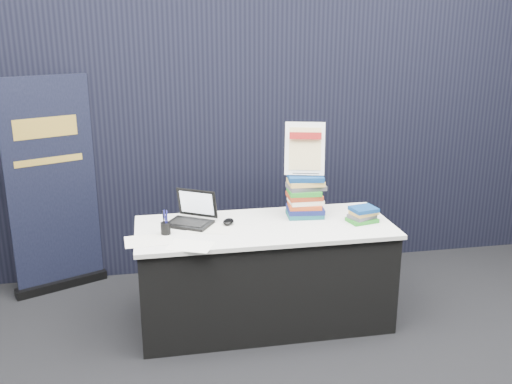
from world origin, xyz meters
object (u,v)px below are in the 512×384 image
(laptop, at_px, (189,216))
(pullup_banner, at_px, (54,199))
(book_stack_tall, at_px, (305,196))
(info_sign, at_px, (305,149))
(stacking_chair, at_px, (322,207))
(book_stack_short, at_px, (363,215))
(display_table, at_px, (264,274))

(laptop, height_order, pullup_banner, pullup_banner)
(laptop, relative_size, book_stack_tall, 1.22)
(info_sign, bearing_deg, book_stack_tall, -74.97)
(info_sign, xyz_separation_m, stacking_chair, (0.37, 0.71, -0.69))
(book_stack_short, distance_m, pullup_banner, 2.43)
(book_stack_short, xyz_separation_m, pullup_banner, (-2.25, 0.92, -0.03))
(book_stack_tall, distance_m, pullup_banner, 2.01)
(book_stack_tall, bearing_deg, info_sign, 90.00)
(display_table, distance_m, laptop, 0.69)
(book_stack_short, bearing_deg, info_sign, 147.86)
(display_table, bearing_deg, laptop, 164.92)
(info_sign, distance_m, stacking_chair, 1.06)
(display_table, bearing_deg, pullup_banner, 150.83)
(display_table, bearing_deg, book_stack_short, -4.92)
(book_stack_tall, relative_size, book_stack_short, 1.37)
(pullup_banner, bearing_deg, display_table, -53.42)
(display_table, relative_size, book_stack_tall, 5.83)
(info_sign, bearing_deg, display_table, -136.71)
(laptop, bearing_deg, display_table, 16.20)
(book_stack_tall, distance_m, book_stack_short, 0.44)
(book_stack_short, xyz_separation_m, info_sign, (-0.38, 0.24, 0.44))
(book_stack_tall, height_order, info_sign, info_sign)
(laptop, bearing_deg, pullup_banner, 176.07)
(book_stack_short, relative_size, stacking_chair, 0.23)
(book_stack_short, bearing_deg, pullup_banner, 157.70)
(book_stack_tall, distance_m, stacking_chair, 0.90)
(display_table, xyz_separation_m, pullup_banner, (-1.54, 0.86, 0.39))
(stacking_chair, bearing_deg, laptop, -147.76)
(book_stack_short, bearing_deg, laptop, 170.69)
(display_table, height_order, book_stack_short, book_stack_short)
(info_sign, relative_size, pullup_banner, 0.22)
(book_stack_short, bearing_deg, stacking_chair, 90.61)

